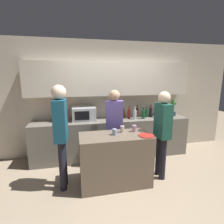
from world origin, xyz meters
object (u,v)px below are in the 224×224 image
Objects in this scene: bottle_1 at (129,114)px; bottle_6 at (151,112)px; cup_0 at (115,132)px; person_left at (61,128)px; cup_1 at (134,128)px; person_center at (162,128)px; bottle_0 at (124,114)px; bottle_5 at (146,113)px; bottle_2 at (135,114)px; microwave at (84,114)px; bottle_7 at (156,113)px; person_right at (114,123)px; cup_2 at (122,129)px; potted_plant at (173,108)px; plate_on_island at (146,135)px; toaster at (59,117)px; bottle_4 at (143,114)px; bottle_3 at (137,112)px.

bottle_6 reaches higher than bottle_1.
person_left is (-0.88, 0.06, 0.10)m from cup_0.
cup_1 is 1.27m from person_left.
bottle_6 is at bearing -14.91° from person_center.
bottle_0 is 0.57m from bottle_5.
bottle_0 is 1.05m from cup_1.
microwave is at bearing 172.65° from bottle_2.
person_right is at bearing -157.06° from bottle_7.
cup_1 is at bearing -0.55° from cup_2.
bottle_2 is (1.16, -0.15, -0.04)m from microwave.
potted_plant reaches higher than plate_on_island.
plate_on_island is 2.49× the size of cup_0.
bottle_2 is 0.17× the size of person_left.
microwave is at bearing -179.96° from potted_plant.
bottle_1 is 1.24m from cup_0.
person_right is at bearing -160.83° from potted_plant.
bottle_2 is 2.81× the size of cup_0.
toaster is at bearing 174.96° from bottle_2.
bottle_7 is (1.72, -0.09, -0.05)m from microwave.
microwave is 0.82m from person_right.
bottle_4 is 0.16× the size of person_right.
bottle_6 is (0.24, 0.12, 0.01)m from bottle_4.
cup_2 reaches higher than cup_1.
cup_0 is (-1.78, -1.13, -0.15)m from potted_plant.
cup_2 reaches higher than cup_0.
person_left is at bearing -149.89° from bottle_2.
bottle_4 is 2.03m from person_left.
bottle_0 is at bearing 90.93° from plate_on_island.
bottle_4 is at bearing -14.18° from bottle_1.
bottle_5 is 0.15× the size of person_left.
plate_on_island is at bearing 129.72° from person_right.
cup_2 is at bearing -58.86° from microwave.
bottle_6 is 2.30m from person_left.
microwave reaches higher than bottle_4.
bottle_3 is (-0.95, 0.03, -0.08)m from potted_plant.
toaster is at bearing 138.78° from cup_2.
bottle_6 is at bearing -0.50° from microwave.
bottle_6 is at bearing -2.98° from bottle_0.
bottle_7 reaches higher than cup_0.
person_center is at bearing -7.55° from cup_2.
bottle_6 is at bearing -178.54° from potted_plant.
potted_plant is 1.09m from bottle_2.
bottle_6 is 0.17× the size of person_left.
bottle_5 is (1.51, 0.01, -0.05)m from microwave.
bottle_5 is 2.22m from person_left.
microwave is 4.41× the size of cup_2.
person_center is (0.19, -0.97, -0.05)m from bottle_2.
person_right is (-0.70, -0.60, -0.06)m from bottle_3.
potted_plant is 1.56× the size of bottle_7.
plate_on_island is 2.21× the size of cup_2.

